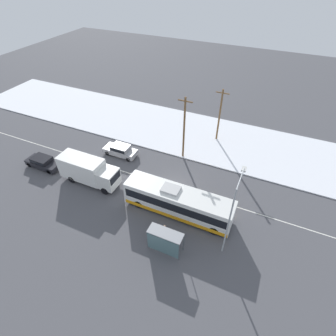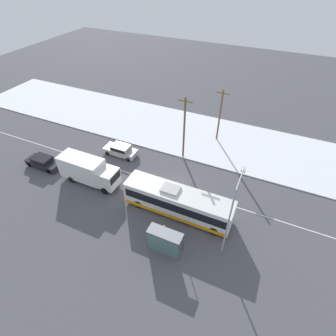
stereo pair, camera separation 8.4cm
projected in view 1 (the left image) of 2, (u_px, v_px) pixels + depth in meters
name	position (u px, v px, depth m)	size (l,w,h in m)	color
ground_plane	(173.00, 187.00, 30.63)	(120.00, 120.00, 0.00)	#4C4C51
snow_lot	(204.00, 137.00, 38.62)	(80.00, 12.00, 0.12)	white
lane_marking_center	(173.00, 187.00, 30.62)	(60.00, 0.12, 0.00)	silver
city_bus	(178.00, 202.00, 26.76)	(11.30, 2.57, 3.17)	white
box_truck	(88.00, 170.00, 30.25)	(7.24, 2.30, 3.18)	silver
sedan_car	(121.00, 150.00, 34.83)	(4.51, 1.80, 1.50)	#9E9EA3
parked_car_near_truck	(43.00, 162.00, 32.97)	(4.56, 1.80, 1.41)	black
pedestrian_at_stop	(165.00, 230.00, 24.74)	(0.60, 0.27, 1.68)	#23232D
bus_shelter	(164.00, 240.00, 23.12)	(3.18, 1.20, 2.40)	gray
streetlamp	(232.00, 210.00, 21.32)	(0.36, 3.09, 8.05)	#9EA3A8
utility_pole_roadside	(184.00, 128.00, 32.19)	(1.80, 0.24, 8.51)	brown
utility_pole_snowlot	(220.00, 115.00, 35.61)	(1.80, 0.24, 7.63)	brown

